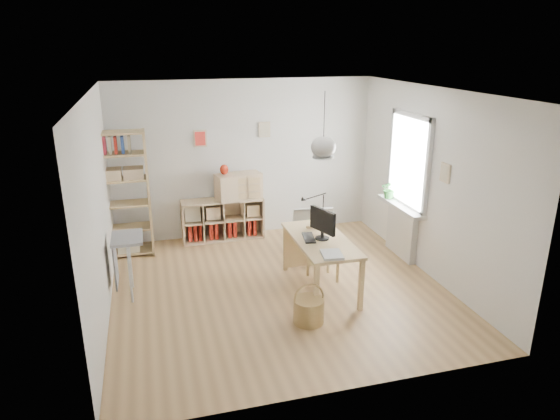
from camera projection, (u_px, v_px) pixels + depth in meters
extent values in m
plane|color=tan|center=(279.00, 288.00, 6.98)|extent=(4.50, 4.50, 0.00)
plane|color=silver|center=(245.00, 159.00, 8.60)|extent=(4.50, 0.00, 4.50)
plane|color=silver|center=(344.00, 267.00, 4.49)|extent=(4.50, 0.00, 4.50)
plane|color=silver|center=(98.00, 211.00, 5.98)|extent=(0.00, 4.50, 4.50)
plane|color=silver|center=(431.00, 184.00, 7.10)|extent=(0.00, 4.50, 4.50)
plane|color=silver|center=(279.00, 91.00, 6.11)|extent=(4.50, 4.50, 0.00)
cylinder|color=black|center=(324.00, 119.00, 6.22)|extent=(0.01, 0.01, 0.68)
ellipsoid|color=silver|center=(323.00, 147.00, 6.34)|extent=(0.32, 0.32, 0.27)
cube|color=white|center=(410.00, 161.00, 7.58)|extent=(0.03, 1.00, 1.30)
cube|color=silver|center=(427.00, 169.00, 7.08)|extent=(0.06, 0.08, 1.46)
cube|color=silver|center=(392.00, 154.00, 8.07)|extent=(0.06, 0.08, 1.46)
cube|color=silver|center=(412.00, 115.00, 7.36)|extent=(0.06, 1.16, 0.08)
cube|color=silver|center=(405.00, 204.00, 7.80)|extent=(0.06, 1.16, 0.08)
cube|color=silver|center=(401.00, 232.00, 7.94)|extent=(0.10, 0.80, 0.80)
cube|color=silver|center=(401.00, 206.00, 7.79)|extent=(0.22, 1.20, 0.06)
cube|color=tan|center=(321.00, 240.00, 6.74)|extent=(0.70, 1.50, 0.04)
cube|color=tan|center=(316.00, 291.00, 6.15)|extent=(0.06, 0.06, 0.71)
cube|color=tan|center=(285.00, 248.00, 7.43)|extent=(0.06, 0.06, 0.71)
cube|color=tan|center=(361.00, 285.00, 6.30)|extent=(0.06, 0.06, 0.71)
cube|color=tan|center=(323.00, 244.00, 7.58)|extent=(0.06, 0.06, 0.71)
cube|color=beige|center=(224.00, 238.00, 8.72)|extent=(1.40, 0.38, 0.03)
cube|color=beige|center=(222.00, 200.00, 8.50)|extent=(1.40, 0.38, 0.03)
cube|color=beige|center=(183.00, 223.00, 8.44)|extent=(0.03, 0.38, 0.72)
cube|color=beige|center=(261.00, 216.00, 8.78)|extent=(0.03, 0.38, 0.72)
cube|color=beige|center=(221.00, 216.00, 8.78)|extent=(1.40, 0.02, 0.72)
cube|color=maroon|center=(190.00, 231.00, 8.54)|extent=(0.06, 0.26, 0.30)
cube|color=maroon|center=(195.00, 231.00, 8.56)|extent=(0.05, 0.26, 0.30)
cube|color=maroon|center=(199.00, 230.00, 8.58)|extent=(0.05, 0.26, 0.30)
cube|color=maroon|center=(210.00, 229.00, 8.63)|extent=(0.05, 0.26, 0.30)
cube|color=maroon|center=(216.00, 229.00, 8.65)|extent=(0.05, 0.26, 0.30)
cube|color=maroon|center=(229.00, 228.00, 8.71)|extent=(0.06, 0.26, 0.30)
cube|color=maroon|center=(234.00, 227.00, 8.73)|extent=(0.06, 0.26, 0.30)
cube|color=maroon|center=(248.00, 226.00, 8.80)|extent=(0.06, 0.26, 0.30)
cube|color=maroon|center=(253.00, 225.00, 8.82)|extent=(0.05, 0.26, 0.30)
cube|color=tan|center=(98.00, 197.00, 7.70)|extent=(0.04, 0.38, 2.00)
cube|color=tan|center=(149.00, 193.00, 7.89)|extent=(0.04, 0.38, 2.00)
cube|color=tan|center=(129.00, 251.00, 8.10)|extent=(0.76, 0.38, 0.03)
cube|color=tan|center=(127.00, 228.00, 7.97)|extent=(0.76, 0.38, 0.03)
cube|color=tan|center=(125.00, 204.00, 7.84)|extent=(0.76, 0.38, 0.03)
cube|color=tan|center=(122.00, 179.00, 7.72)|extent=(0.76, 0.38, 0.03)
cube|color=tan|center=(119.00, 154.00, 7.59)|extent=(0.76, 0.38, 0.03)
cube|color=tan|center=(117.00, 132.00, 7.48)|extent=(0.76, 0.38, 0.03)
cube|color=#294A99|center=(99.00, 146.00, 7.47)|extent=(0.04, 0.18, 0.26)
cube|color=maroon|center=(104.00, 145.00, 7.49)|extent=(0.04, 0.18, 0.26)
cube|color=#BFB392|center=(110.00, 145.00, 7.51)|extent=(0.04, 0.18, 0.26)
cube|color=maroon|center=(116.00, 145.00, 7.53)|extent=(0.04, 0.18, 0.26)
cube|color=#294A99|center=(122.00, 144.00, 7.56)|extent=(0.04, 0.18, 0.26)
cube|color=#BFB392|center=(129.00, 144.00, 7.58)|extent=(0.04, 0.18, 0.26)
cube|color=gray|center=(127.00, 238.00, 6.54)|extent=(0.40, 0.55, 0.04)
cylinder|color=silver|center=(130.00, 274.00, 6.47)|extent=(0.03, 0.03, 0.82)
cylinder|color=silver|center=(130.00, 260.00, 6.88)|extent=(0.03, 0.03, 0.82)
cube|color=gray|center=(115.00, 262.00, 6.60)|extent=(0.02, 0.50, 0.62)
cube|color=gray|center=(323.00, 253.00, 7.12)|extent=(0.40, 0.40, 0.05)
cube|color=tan|center=(316.00, 273.00, 6.99)|extent=(0.03, 0.03, 0.38)
cube|color=tan|center=(308.00, 264.00, 7.29)|extent=(0.03, 0.03, 0.38)
cube|color=tan|center=(338.00, 270.00, 7.09)|extent=(0.03, 0.03, 0.38)
cube|color=tan|center=(328.00, 261.00, 7.38)|extent=(0.03, 0.03, 0.38)
cube|color=tan|center=(319.00, 236.00, 7.21)|extent=(0.38, 0.05, 0.35)
cylinder|color=#9C7946|center=(309.00, 311.00, 6.09)|extent=(0.38, 0.38, 0.31)
torus|color=#9C7946|center=(309.00, 298.00, 6.03)|extent=(0.38, 0.04, 0.38)
cube|color=beige|center=(316.00, 254.00, 8.08)|extent=(0.71, 0.54, 0.02)
cube|color=beige|center=(297.00, 246.00, 8.00)|extent=(0.09, 0.45, 0.34)
cube|color=beige|center=(335.00, 244.00, 8.06)|extent=(0.09, 0.45, 0.34)
cube|color=beige|center=(318.00, 250.00, 7.83)|extent=(0.64, 0.12, 0.34)
cube|color=beige|center=(314.00, 240.00, 8.23)|extent=(0.64, 0.12, 0.34)
cube|color=beige|center=(312.00, 218.00, 8.31)|extent=(0.67, 0.31, 0.42)
sphere|color=yellow|center=(307.00, 242.00, 7.92)|extent=(0.15, 0.15, 0.15)
sphere|color=#1955B2|center=(322.00, 239.00, 8.07)|extent=(0.15, 0.15, 0.15)
sphere|color=orange|center=(315.00, 241.00, 7.98)|extent=(0.15, 0.15, 0.15)
sphere|color=green|center=(328.00, 242.00, 7.94)|extent=(0.15, 0.15, 0.15)
cylinder|color=black|center=(322.00, 238.00, 6.72)|extent=(0.19, 0.19, 0.02)
cylinder|color=black|center=(322.00, 235.00, 6.71)|extent=(0.04, 0.04, 0.09)
cube|color=black|center=(323.00, 221.00, 6.64)|extent=(0.20, 0.47, 0.31)
cube|color=black|center=(309.00, 238.00, 6.74)|extent=(0.20, 0.40, 0.02)
cylinder|color=black|center=(323.00, 219.00, 7.41)|extent=(0.06, 0.06, 0.04)
cylinder|color=black|center=(323.00, 207.00, 7.35)|extent=(0.02, 0.02, 0.38)
cone|color=black|center=(304.00, 200.00, 7.14)|extent=(0.09, 0.07, 0.09)
sphere|color=#4C0A0E|center=(317.00, 223.00, 7.11)|extent=(0.14, 0.14, 0.14)
cube|color=silver|center=(332.00, 255.00, 6.19)|extent=(0.29, 0.35, 0.03)
cube|color=beige|center=(238.00, 186.00, 8.50)|extent=(0.82, 0.49, 0.44)
ellipsoid|color=#A51F0D|center=(224.00, 170.00, 8.34)|extent=(0.14, 0.14, 0.17)
imported|color=#27692A|center=(390.00, 189.00, 8.05)|extent=(0.35, 0.33, 0.31)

